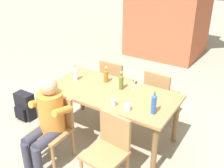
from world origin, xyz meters
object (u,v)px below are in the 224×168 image
at_px(dining_table, 112,97).
at_px(bottle_blue, 154,103).
at_px(table_knife, 135,85).
at_px(bottle_clear, 75,74).
at_px(cup_glass, 128,107).
at_px(chair_near_right, 109,147).
at_px(person_in_white_shirt, 47,118).
at_px(chair_far_right, 159,93).
at_px(bottle_olive, 121,82).
at_px(cup_steel, 114,102).
at_px(chair_near_left, 55,125).
at_px(chair_far_left, 115,81).
at_px(backpack_by_near_side, 25,107).
at_px(bottle_amber, 106,76).

xyz_separation_m(dining_table, bottle_blue, (0.71, -0.20, 0.22)).
bearing_deg(table_knife, dining_table, -116.50).
bearing_deg(bottle_clear, cup_glass, -16.91).
relative_size(chair_near_right, person_in_white_shirt, 0.74).
xyz_separation_m(chair_far_right, chair_near_right, (0.01, -1.50, 0.00)).
bearing_deg(bottle_olive, chair_near_right, -68.29).
bearing_deg(chair_near_right, person_in_white_shirt, -172.50).
bearing_deg(person_in_white_shirt, cup_steel, 42.67).
height_order(chair_near_left, cup_steel, chair_near_left).
distance_m(chair_far_left, person_in_white_shirt, 1.61).
distance_m(chair_far_right, person_in_white_shirt, 1.81).
distance_m(chair_far_right, backpack_by_near_side, 2.17).
bearing_deg(table_knife, bottle_clear, -158.53).
relative_size(chair_near_left, chair_near_right, 1.00).
bearing_deg(bottle_blue, bottle_olive, 152.39).
distance_m(chair_near_left, cup_steel, 0.82).
xyz_separation_m(chair_far_right, bottle_amber, (-0.64, -0.53, 0.36)).
distance_m(chair_far_right, bottle_clear, 1.34).
distance_m(chair_near_left, bottle_olive, 1.07).
relative_size(chair_far_right, cup_glass, 10.65).
height_order(dining_table, cup_glass, cup_glass).
bearing_deg(backpack_by_near_side, bottle_amber, 24.70).
relative_size(table_knife, backpack_by_near_side, 0.52).
relative_size(dining_table, chair_near_left, 2.09).
xyz_separation_m(chair_near_right, bottle_clear, (-1.08, 0.77, 0.36)).
height_order(chair_near_left, table_knife, chair_near_left).
relative_size(chair_near_left, chair_far_right, 1.00).
bearing_deg(backpack_by_near_side, chair_far_left, 46.38).
bearing_deg(bottle_olive, bottle_clear, -171.15).
height_order(chair_far_left, backpack_by_near_side, chair_far_left).
distance_m(dining_table, chair_far_left, 0.87).
bearing_deg(bottle_olive, bottle_amber, 166.03).
distance_m(bottle_clear, table_knife, 0.90).
xyz_separation_m(bottle_amber, bottle_olive, (0.30, -0.07, 0.01)).
bearing_deg(chair_far_right, dining_table, -118.47).
height_order(bottle_amber, backpack_by_near_side, bottle_amber).
distance_m(cup_steel, table_knife, 0.65).
xyz_separation_m(person_in_white_shirt, cup_glass, (0.82, 0.56, 0.13)).
distance_m(chair_near_right, bottle_olive, 1.03).
height_order(dining_table, chair_far_right, chair_far_right).
xyz_separation_m(bottle_blue, cup_steel, (-0.50, -0.09, -0.10)).
bearing_deg(cup_glass, chair_near_right, -88.86).
xyz_separation_m(chair_near_left, bottle_clear, (-0.25, 0.77, 0.36)).
bearing_deg(chair_near_left, chair_far_left, 89.98).
distance_m(person_in_white_shirt, bottle_blue, 1.32).
bearing_deg(person_in_white_shirt, bottle_clear, 105.70).
xyz_separation_m(cup_steel, cup_glass, (0.20, -0.01, -0.00)).
bearing_deg(chair_far_right, cup_steel, -100.93).
relative_size(cup_steel, cup_glass, 0.99).
distance_m(cup_steel, backpack_by_near_side, 1.75).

